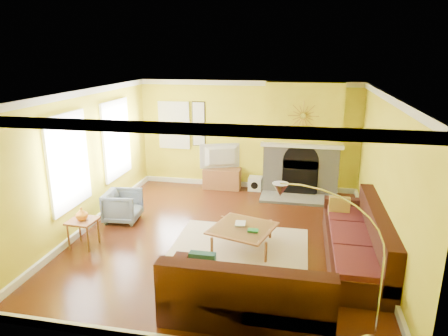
% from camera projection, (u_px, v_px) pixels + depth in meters
% --- Properties ---
extents(floor, '(5.50, 6.00, 0.02)m').
position_uv_depth(floor, '(224.00, 237.00, 7.56)').
color(floor, '#562612').
rests_on(floor, ground).
extents(ceiling, '(5.50, 6.00, 0.02)m').
position_uv_depth(ceiling, '(224.00, 92.00, 6.79)').
color(ceiling, white).
rests_on(ceiling, ground).
extents(wall_back, '(5.50, 0.02, 2.70)m').
position_uv_depth(wall_back, '(247.00, 135.00, 10.01)').
color(wall_back, yellow).
rests_on(wall_back, ground).
extents(wall_front, '(5.50, 0.02, 2.70)m').
position_uv_depth(wall_front, '(171.00, 245.00, 4.35)').
color(wall_front, yellow).
rests_on(wall_front, ground).
extents(wall_left, '(0.02, 6.00, 2.70)m').
position_uv_depth(wall_left, '(84.00, 161.00, 7.69)').
color(wall_left, yellow).
rests_on(wall_left, ground).
extents(wall_right, '(0.02, 6.00, 2.70)m').
position_uv_depth(wall_right, '(386.00, 178.00, 6.66)').
color(wall_right, yellow).
rests_on(wall_right, ground).
extents(baseboard, '(5.50, 6.00, 0.12)m').
position_uv_depth(baseboard, '(224.00, 234.00, 7.54)').
color(baseboard, white).
rests_on(baseboard, floor).
extents(crown_molding, '(5.50, 6.00, 0.12)m').
position_uv_depth(crown_molding, '(224.00, 96.00, 6.81)').
color(crown_molding, white).
rests_on(crown_molding, ceiling).
extents(window_left_near, '(0.06, 1.22, 1.72)m').
position_uv_depth(window_left_near, '(116.00, 139.00, 8.87)').
color(window_left_near, white).
rests_on(window_left_near, wall_left).
extents(window_left_far, '(0.06, 1.22, 1.72)m').
position_uv_depth(window_left_far, '(68.00, 162.00, 7.08)').
color(window_left_far, white).
rests_on(window_left_far, wall_left).
extents(window_back, '(0.82, 0.06, 1.22)m').
position_uv_depth(window_back, '(174.00, 125.00, 10.26)').
color(window_back, white).
rests_on(window_back, wall_back).
extents(wall_art, '(0.34, 0.04, 1.14)m').
position_uv_depth(wall_art, '(199.00, 124.00, 10.14)').
color(wall_art, white).
rests_on(wall_art, wall_back).
extents(fireplace, '(1.80, 0.40, 2.70)m').
position_uv_depth(fireplace, '(302.00, 139.00, 9.56)').
color(fireplace, gray).
rests_on(fireplace, floor).
extents(mantel, '(1.92, 0.22, 0.08)m').
position_uv_depth(mantel, '(302.00, 146.00, 9.36)').
color(mantel, white).
rests_on(mantel, fireplace).
extents(hearth, '(1.80, 0.70, 0.06)m').
position_uv_depth(hearth, '(299.00, 199.00, 9.42)').
color(hearth, gray).
rests_on(hearth, floor).
extents(sunburst, '(0.70, 0.04, 0.70)m').
position_uv_depth(sunburst, '(303.00, 116.00, 9.18)').
color(sunburst, olive).
rests_on(sunburst, fireplace).
extents(rug, '(2.40, 1.80, 0.02)m').
position_uv_depth(rug, '(240.00, 245.00, 7.21)').
color(rug, beige).
rests_on(rug, floor).
extents(sectional_sofa, '(3.10, 3.70, 0.90)m').
position_uv_depth(sectional_sofa, '(287.00, 241.00, 6.41)').
color(sectional_sofa, '#361711').
rests_on(sectional_sofa, floor).
extents(coffee_table, '(1.26, 1.26, 0.40)m').
position_uv_depth(coffee_table, '(243.00, 237.00, 7.10)').
color(coffee_table, white).
rests_on(coffee_table, floor).
extents(media_console, '(0.94, 0.42, 0.51)m').
position_uv_depth(media_console, '(222.00, 178.00, 10.19)').
color(media_console, brown).
rests_on(media_console, floor).
extents(tv, '(1.07, 0.54, 0.63)m').
position_uv_depth(tv, '(222.00, 157.00, 10.02)').
color(tv, black).
rests_on(tv, media_console).
extents(subwoofer, '(0.33, 0.33, 0.33)m').
position_uv_depth(subwoofer, '(255.00, 183.00, 10.08)').
color(subwoofer, white).
rests_on(subwoofer, floor).
extents(armchair, '(0.76, 0.75, 0.63)m').
position_uv_depth(armchair, '(123.00, 206.00, 8.21)').
color(armchair, slate).
rests_on(armchair, floor).
extents(side_table, '(0.49, 0.49, 0.51)m').
position_uv_depth(side_table, '(84.00, 233.00, 7.13)').
color(side_table, brown).
rests_on(side_table, floor).
extents(vase, '(0.29, 0.29, 0.23)m').
position_uv_depth(vase, '(82.00, 214.00, 7.03)').
color(vase, orange).
rests_on(vase, side_table).
extents(book, '(0.20, 0.26, 0.02)m').
position_uv_depth(book, '(235.00, 223.00, 7.16)').
color(book, white).
rests_on(book, coffee_table).
extents(arc_lamp, '(1.27, 0.36, 1.98)m').
position_uv_depth(arc_lamp, '(333.00, 270.00, 4.55)').
color(arc_lamp, silver).
rests_on(arc_lamp, floor).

